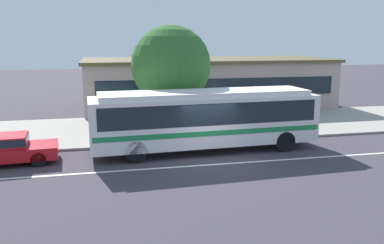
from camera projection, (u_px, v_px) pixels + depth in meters
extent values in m
plane|color=#3C363E|center=(210.00, 159.00, 18.37)|extent=(120.00, 120.00, 0.00)
cube|color=gray|center=(181.00, 127.00, 24.89)|extent=(60.00, 8.00, 0.12)
cube|color=silver|center=(214.00, 164.00, 17.60)|extent=(56.00, 0.16, 0.01)
cube|color=white|center=(205.00, 119.00, 19.50)|extent=(11.06, 2.98, 2.29)
cube|color=white|center=(205.00, 93.00, 19.24)|extent=(10.17, 2.64, 0.24)
cube|color=#19232D|center=(205.00, 110.00, 19.41)|extent=(10.40, 2.98, 1.01)
cube|color=#1D8145|center=(205.00, 128.00, 19.58)|extent=(10.84, 3.00, 0.24)
cube|color=#19232D|center=(306.00, 105.00, 20.77)|extent=(0.21, 2.22, 1.10)
cylinder|color=black|center=(265.00, 131.00, 21.71)|extent=(1.01, 0.32, 1.00)
cylinder|color=black|center=(285.00, 141.00, 19.59)|extent=(1.01, 0.32, 1.00)
cylinder|color=black|center=(131.00, 140.00, 19.89)|extent=(1.01, 0.32, 1.00)
cylinder|color=black|center=(136.00, 152.00, 17.77)|extent=(1.01, 0.32, 1.00)
cube|color=red|center=(2.00, 153.00, 17.55)|extent=(4.81, 2.20, 0.55)
cylinder|color=black|center=(41.00, 150.00, 18.79)|extent=(0.66, 0.27, 0.64)
cylinder|color=black|center=(38.00, 159.00, 17.27)|extent=(0.66, 0.27, 0.64)
cylinder|color=#7D6463|center=(275.00, 122.00, 23.85)|extent=(0.14, 0.14, 0.90)
cylinder|color=#7D6463|center=(278.00, 122.00, 23.85)|extent=(0.14, 0.14, 0.90)
cylinder|color=#BF403D|center=(277.00, 110.00, 23.70)|extent=(0.41, 0.41, 0.58)
sphere|color=#DFAC7E|center=(277.00, 103.00, 23.62)|extent=(0.21, 0.21, 0.21)
cylinder|color=#37332B|center=(252.00, 123.00, 23.62)|extent=(0.14, 0.14, 0.83)
cylinder|color=#37332B|center=(253.00, 123.00, 23.74)|extent=(0.14, 0.14, 0.83)
cylinder|color=red|center=(253.00, 111.00, 23.53)|extent=(0.48, 0.48, 0.61)
sphere|color=#D3998C|center=(253.00, 104.00, 23.45)|extent=(0.23, 0.23, 0.23)
cylinder|color=gray|center=(285.00, 112.00, 22.57)|extent=(0.08, 0.08, 2.56)
cube|color=yellow|center=(286.00, 92.00, 22.35)|extent=(0.16, 0.43, 0.56)
cylinder|color=brown|center=(171.00, 113.00, 22.64)|extent=(0.29, 0.29, 2.33)
sphere|color=#2D632A|center=(171.00, 65.00, 22.09)|extent=(4.38, 4.38, 4.38)
cube|color=#AB9490|center=(207.00, 84.00, 32.26)|extent=(18.89, 7.67, 3.64)
cube|color=#19232D|center=(221.00, 88.00, 28.54)|extent=(17.38, 0.04, 1.31)
cube|color=brown|center=(207.00, 60.00, 31.87)|extent=(19.29, 8.07, 0.24)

